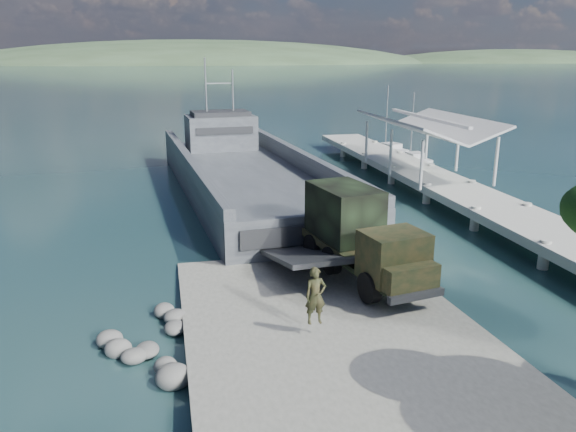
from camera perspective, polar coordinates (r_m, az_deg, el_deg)
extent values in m
plane|color=#1C4341|center=(20.21, 4.21, -11.99)|extent=(1400.00, 1400.00, 0.00)
cube|color=slate|center=(19.25, 5.09, -12.69)|extent=(10.00, 18.00, 0.50)
cube|color=#B4B4AA|center=(40.41, 14.76, 3.46)|extent=(4.00, 44.00, 0.50)
cube|color=#3D4248|center=(40.20, -4.26, 3.05)|extent=(10.82, 29.08, 2.37)
cube|color=#3D4248|center=(39.17, -10.03, 5.13)|extent=(2.87, 28.44, 1.23)
cube|color=#3D4248|center=(40.88, 1.17, 5.83)|extent=(2.87, 28.44, 1.23)
cube|color=#3D4248|center=(26.94, 2.48, -2.39)|extent=(8.55, 1.07, 2.47)
cube|color=#3D4248|center=(48.90, -6.85, 8.44)|extent=(5.99, 4.25, 2.85)
cube|color=#27292B|center=(48.71, -6.91, 10.32)|extent=(4.98, 3.41, 0.38)
cylinder|color=#9A9C9F|center=(48.35, -8.36, 12.82)|extent=(0.15, 0.15, 4.75)
cylinder|color=#9A9C9F|center=(48.78, -5.63, 12.38)|extent=(0.15, 0.15, 3.80)
cylinder|color=black|center=(21.38, 8.28, -7.22)|extent=(0.62, 1.25, 1.19)
cylinder|color=black|center=(22.48, 12.92, -6.28)|extent=(0.62, 1.25, 1.19)
cylinder|color=black|center=(23.89, 4.43, -4.53)|extent=(0.62, 1.25, 1.19)
cylinder|color=black|center=(24.88, 8.77, -3.82)|extent=(0.62, 1.25, 1.19)
cylinder|color=black|center=(25.44, 2.54, -3.19)|extent=(0.62, 1.25, 1.19)
cylinder|color=black|center=(26.37, 6.69, -2.58)|extent=(0.62, 1.25, 1.19)
cube|color=black|center=(23.88, 7.30, -4.28)|extent=(3.25, 7.22, 0.23)
cube|color=black|center=(21.58, 10.68, -3.96)|extent=(2.59, 2.22, 1.83)
cube|color=black|center=(20.90, 12.27, -6.08)|extent=(2.22, 1.20, 0.92)
cube|color=black|center=(24.82, 5.85, -2.64)|extent=(3.02, 4.57, 0.32)
cube|color=black|center=(24.58, 5.73, 0.42)|extent=(2.80, 3.83, 2.29)
cube|color=#27292B|center=(20.78, 12.91, -7.91)|extent=(2.30, 0.64, 0.28)
imported|color=black|center=(18.81, 2.79, -9.18)|extent=(0.73, 0.50, 1.95)
cube|color=silver|center=(52.10, 12.29, 5.54)|extent=(1.93, 5.41, 0.87)
cube|color=silver|center=(51.17, 12.85, 5.98)|extent=(1.46, 1.64, 0.58)
cylinder|color=#9A9C9F|center=(51.64, 12.50, 8.97)|extent=(0.10, 0.10, 5.79)
cube|color=silver|center=(56.69, 9.84, 6.53)|extent=(2.83, 5.81, 0.91)
cube|color=silver|center=(55.77, 10.46, 6.98)|extent=(1.75, 1.90, 0.61)
cylinder|color=#9A9C9F|center=(56.24, 10.00, 9.85)|extent=(0.10, 0.10, 6.10)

